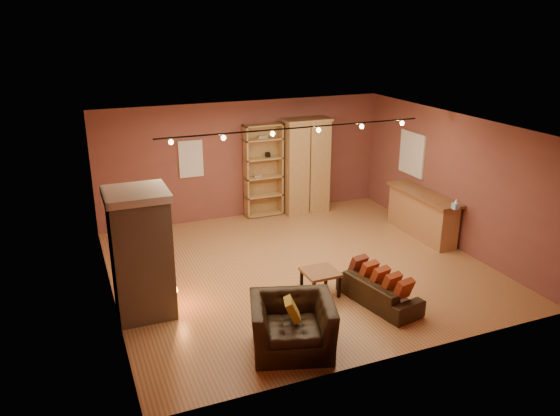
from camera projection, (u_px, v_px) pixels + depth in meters
name	position (u px, v px, depth m)	size (l,w,h in m)	color
floor	(299.00, 267.00, 10.69)	(7.00, 7.00, 0.00)	#935C34
ceiling	(301.00, 126.00, 9.76)	(7.00, 7.00, 0.00)	#58321B
back_wall	(244.00, 160.00, 13.07)	(7.00, 0.02, 2.80)	brown
left_wall	(106.00, 225.00, 8.98)	(0.02, 6.50, 2.80)	brown
right_wall	(451.00, 180.00, 11.47)	(0.02, 6.50, 2.80)	brown
fireplace	(142.00, 253.00, 8.74)	(1.01, 0.98, 2.12)	tan
back_window	(191.00, 159.00, 12.54)	(0.56, 0.04, 0.86)	white
bookcase	(262.00, 169.00, 13.19)	(0.93, 0.36, 2.27)	tan
armoire	(305.00, 166.00, 13.40)	(1.15, 0.66, 2.35)	tan
bar_counter	(422.00, 214.00, 12.09)	(0.57, 2.08, 1.00)	#AD7A4F
tissue_box	(456.00, 205.00, 10.91)	(0.12, 0.12, 0.22)	#8CB5E0
right_window	(412.00, 154.00, 12.60)	(0.05, 0.90, 1.00)	white
loveseat	(379.00, 286.00, 9.25)	(0.76, 1.62, 0.69)	black
armchair	(292.00, 317.00, 7.90)	(1.38, 1.10, 1.05)	black
coffee_table	(320.00, 274.00, 9.55)	(0.60, 0.60, 0.45)	brown
track_rail	(296.00, 130.00, 9.98)	(5.20, 0.09, 0.13)	black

